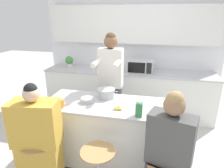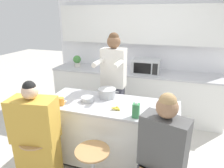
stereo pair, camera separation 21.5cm
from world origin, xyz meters
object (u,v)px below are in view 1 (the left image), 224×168
(coffee_cup_far, at_px, (61,103))
(microwave, at_px, (140,66))
(bar_stool_leftmost, at_px, (40,163))
(fruit_bowl, at_px, (87,100))
(juice_carton, at_px, (139,109))
(person_seated_near, at_px, (168,162))
(cooking_pot, at_px, (106,93))
(person_wrapped_blanket, at_px, (38,143))
(person_cooking, at_px, (111,89))
(potted_plant, at_px, (69,61))
(kitchen_island, at_px, (111,133))
(banana_bunch, at_px, (118,108))
(coffee_cup_near, at_px, (167,109))

(coffee_cup_far, relative_size, microwave, 0.22)
(bar_stool_leftmost, xyz_separation_m, fruit_bowl, (0.39, 0.62, 0.58))
(microwave, bearing_deg, juice_carton, -84.88)
(person_seated_near, xyz_separation_m, cooking_pot, (-0.84, 0.83, 0.34))
(person_wrapped_blanket, xyz_separation_m, microwave, (0.94, 2.17, 0.43))
(person_cooking, distance_m, potted_plant, 1.54)
(kitchen_island, distance_m, potted_plant, 2.12)
(bar_stool_leftmost, distance_m, person_seated_near, 1.47)
(kitchen_island, relative_size, person_cooking, 1.00)
(fruit_bowl, height_order, microwave, microwave)
(person_wrapped_blanket, distance_m, banana_bunch, 1.01)
(cooking_pot, xyz_separation_m, coffee_cup_near, (0.82, -0.28, -0.02))
(cooking_pot, height_order, microwave, microwave)
(person_seated_near, relative_size, coffee_cup_far, 11.79)
(bar_stool_leftmost, distance_m, juice_carton, 1.33)
(person_seated_near, bearing_deg, banana_bunch, 158.56)
(fruit_bowl, height_order, coffee_cup_far, coffee_cup_far)
(person_wrapped_blanket, relative_size, banana_bunch, 10.09)
(juice_carton, bearing_deg, person_seated_near, -48.10)
(kitchen_island, bearing_deg, coffee_cup_near, -7.10)
(person_wrapped_blanket, bearing_deg, cooking_pot, 44.67)
(bar_stool_leftmost, height_order, microwave, microwave)
(potted_plant, bearing_deg, banana_bunch, -50.83)
(cooking_pot, bearing_deg, juice_carton, -42.00)
(person_cooking, relative_size, coffee_cup_near, 14.72)
(kitchen_island, xyz_separation_m, coffee_cup_far, (-0.59, -0.23, 0.49))
(bar_stool_leftmost, relative_size, person_seated_near, 0.45)
(kitchen_island, bearing_deg, fruit_bowl, -175.77)
(person_cooking, xyz_separation_m, potted_plant, (-1.15, 1.01, 0.17))
(person_wrapped_blanket, bearing_deg, juice_carton, 9.45)
(kitchen_island, relative_size, potted_plant, 7.19)
(person_cooking, bearing_deg, fruit_bowl, -107.39)
(coffee_cup_far, relative_size, potted_plant, 0.47)
(kitchen_island, relative_size, cooking_pot, 5.32)
(person_cooking, xyz_separation_m, coffee_cup_far, (-0.46, -0.80, 0.06))
(coffee_cup_near, distance_m, microwave, 1.69)
(person_wrapped_blanket, bearing_deg, bar_stool_leftmost, -130.90)
(fruit_bowl, bearing_deg, cooking_pot, 45.56)
(kitchen_island, bearing_deg, person_cooking, 103.21)
(bar_stool_leftmost, height_order, banana_bunch, banana_bunch)
(coffee_cup_far, bearing_deg, person_wrapped_blanket, -105.42)
(kitchen_island, distance_m, banana_bunch, 0.50)
(person_cooking, distance_m, juice_carton, 0.98)
(fruit_bowl, height_order, coffee_cup_near, coffee_cup_near)
(banana_bunch, bearing_deg, person_cooking, 109.63)
(person_cooking, distance_m, banana_bunch, 0.76)
(bar_stool_leftmost, height_order, cooking_pot, cooking_pot)
(banana_bunch, xyz_separation_m, potted_plant, (-1.41, 1.73, 0.14))
(person_seated_near, xyz_separation_m, juice_carton, (-0.34, 0.38, 0.36))
(microwave, bearing_deg, coffee_cup_near, -73.57)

